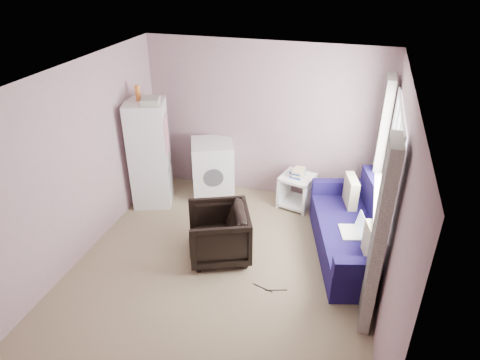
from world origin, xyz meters
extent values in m
cube|color=#8D7A5C|center=(0.00, 0.00, -0.01)|extent=(3.80, 4.20, 0.02)
cube|color=silver|center=(0.00, 0.00, 2.51)|extent=(3.80, 4.20, 0.02)
cube|color=gray|center=(0.00, 2.11, 1.25)|extent=(3.80, 0.02, 2.50)
cube|color=gray|center=(0.00, -2.11, 1.25)|extent=(3.80, 0.02, 2.50)
cube|color=gray|center=(-1.91, 0.00, 1.25)|extent=(0.02, 4.20, 2.50)
cube|color=gray|center=(1.91, 0.00, 1.25)|extent=(0.02, 4.20, 2.50)
cube|color=white|center=(1.89, 0.70, 1.50)|extent=(0.01, 1.60, 1.20)
imported|color=black|center=(-0.14, 0.23, 0.40)|extent=(0.97, 0.99, 0.79)
cube|color=silver|center=(-1.61, 1.28, 0.84)|extent=(0.74, 0.74, 1.69)
cube|color=#494951|center=(-1.33, 1.37, 0.63)|extent=(0.19, 0.51, 0.02)
cube|color=#494951|center=(-1.40, 1.58, 1.11)|extent=(0.03, 0.03, 0.48)
cube|color=silver|center=(-1.32, 1.35, 1.18)|extent=(0.14, 0.38, 0.58)
cylinder|color=orange|center=(-1.70, 1.30, 1.81)|extent=(0.10, 0.10, 0.23)
cube|color=#A2A299|center=(-1.47, 1.22, 1.73)|extent=(0.33, 0.36, 0.09)
cube|color=silver|center=(-0.76, 1.79, 0.46)|extent=(0.86, 0.86, 0.93)
cube|color=#494951|center=(-0.76, 1.77, 0.90)|extent=(0.79, 0.78, 0.05)
cylinder|color=#494951|center=(-0.64, 1.48, 0.47)|extent=(0.29, 0.14, 0.31)
cube|color=white|center=(0.64, 1.79, 0.51)|extent=(0.59, 0.59, 0.04)
cube|color=white|center=(0.64, 1.79, 0.06)|extent=(0.59, 0.59, 0.04)
cube|color=white|center=(0.43, 1.84, 0.27)|extent=(0.16, 0.48, 0.54)
cube|color=white|center=(0.85, 1.74, 0.27)|extent=(0.16, 0.48, 0.54)
cube|color=#233B93|center=(0.64, 1.79, 0.55)|extent=(0.21, 0.27, 0.03)
cube|color=beige|center=(0.65, 1.79, 0.58)|extent=(0.20, 0.26, 0.03)
cube|color=#233B93|center=(0.63, 1.80, 0.61)|extent=(0.23, 0.27, 0.03)
cube|color=beige|center=(0.65, 1.78, 0.64)|extent=(0.19, 0.26, 0.03)
cube|color=#1A1252|center=(1.57, 0.77, 0.21)|extent=(1.35, 2.06, 0.42)
cube|color=#1A1252|center=(1.91, 0.86, 0.65)|extent=(0.67, 1.88, 0.46)
cube|color=#1A1252|center=(1.81, -0.12, 0.53)|extent=(0.90, 0.37, 0.21)
cube|color=#1A1252|center=(1.33, 1.65, 0.53)|extent=(0.90, 0.37, 0.21)
cube|color=beige|center=(1.78, 0.19, 0.63)|extent=(0.23, 0.44, 0.42)
cube|color=beige|center=(1.46, 1.37, 0.63)|extent=(0.23, 0.44, 0.42)
cube|color=white|center=(1.52, 0.64, 0.43)|extent=(0.32, 0.40, 0.02)
cube|color=silver|center=(1.64, 0.68, 0.55)|extent=(0.15, 0.35, 0.23)
cube|color=white|center=(1.82, 0.70, 0.87)|extent=(0.14, 1.70, 0.04)
cube|color=white|center=(1.87, 0.70, 0.90)|extent=(0.02, 1.68, 0.05)
cube|color=white|center=(1.87, 0.70, 1.50)|extent=(0.02, 1.68, 0.05)
cube|color=white|center=(1.87, 0.70, 2.10)|extent=(0.02, 1.68, 0.05)
cube|color=white|center=(1.87, -0.10, 1.50)|extent=(0.02, 0.05, 1.20)
cube|color=white|center=(1.87, 0.43, 1.50)|extent=(0.02, 0.05, 1.20)
cube|color=white|center=(1.87, 0.97, 1.50)|extent=(0.02, 0.05, 1.20)
cube|color=white|center=(1.87, 1.50, 1.50)|extent=(0.02, 0.05, 1.20)
cube|color=beige|center=(1.78, -0.38, 1.10)|extent=(0.12, 0.46, 2.18)
cube|color=beige|center=(1.78, 1.78, 1.10)|extent=(0.12, 0.46, 2.18)
cylinder|color=black|center=(0.74, -0.21, 0.01)|extent=(0.26, 0.09, 0.01)
cylinder|color=black|center=(0.58, -0.22, 0.01)|extent=(0.26, 0.09, 0.01)
camera|label=1|loc=(1.42, -4.09, 3.68)|focal=32.00mm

